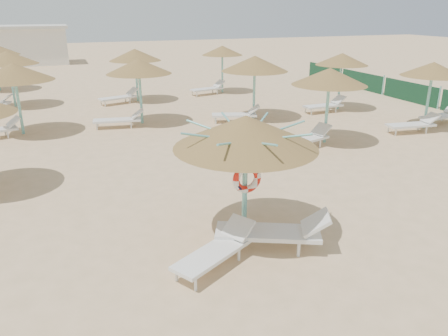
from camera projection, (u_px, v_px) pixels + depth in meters
name	position (u px, v px, depth m)	size (l,w,h in m)	color
ground	(236.00, 233.00, 9.54)	(120.00, 120.00, 0.00)	#DAB185
main_palapa	(246.00, 132.00, 8.71)	(2.94, 2.94, 2.64)	#70C3BC
lounger_main_a	(217.00, 250.00, 8.26)	(1.92, 1.44, 0.69)	white
lounger_main_b	(275.00, 231.00, 8.81)	(2.34, 1.58, 0.82)	white
palapa_field	(146.00, 64.00, 19.04)	(21.38, 19.50, 2.72)	#70C3BC
service_hut	(18.00, 45.00, 37.65)	(8.40, 4.40, 3.25)	silver
windbreak_fence	(411.00, 92.00, 22.79)	(0.08, 19.84, 1.10)	#194B30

